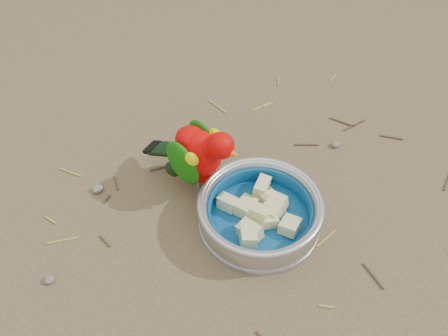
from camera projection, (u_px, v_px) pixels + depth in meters
ground at (237, 245)px, 0.87m from camera, size 60.00×60.00×0.00m
food_bowl at (259, 221)px, 0.89m from camera, size 0.22×0.22×0.02m
bowl_wall at (260, 210)px, 0.87m from camera, size 0.22×0.22×0.04m
fruit_wedges at (260, 213)px, 0.88m from camera, size 0.13×0.13×0.03m
lory_parrot at (199, 159)px, 0.90m from camera, size 0.17×0.21×0.15m
ground_debris at (190, 214)px, 0.91m from camera, size 0.90×0.80×0.01m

